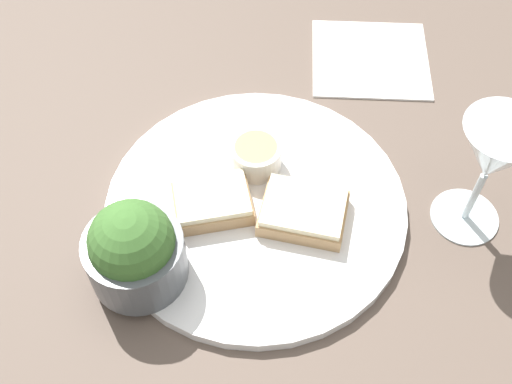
# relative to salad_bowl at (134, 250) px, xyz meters

# --- Properties ---
(ground_plane) EXTENTS (4.00, 4.00, 0.00)m
(ground_plane) POSITION_rel_salad_bowl_xyz_m (0.08, 0.12, -0.06)
(ground_plane) COLOR brown
(dinner_plate) EXTENTS (0.33, 0.33, 0.01)m
(dinner_plate) POSITION_rel_salad_bowl_xyz_m (0.08, 0.12, -0.05)
(dinner_plate) COLOR white
(dinner_plate) RESTS_ON ground_plane
(salad_bowl) EXTENTS (0.10, 0.10, 0.10)m
(salad_bowl) POSITION_rel_salad_bowl_xyz_m (0.00, 0.00, 0.00)
(salad_bowl) COLOR #4C5156
(salad_bowl) RESTS_ON dinner_plate
(sauce_ramekin) EXTENTS (0.06, 0.06, 0.03)m
(sauce_ramekin) POSITION_rel_salad_bowl_xyz_m (0.06, 0.17, -0.03)
(sauce_ramekin) COLOR white
(sauce_ramekin) RESTS_ON dinner_plate
(cheese_toast_near) EXTENTS (0.10, 0.08, 0.03)m
(cheese_toast_near) POSITION_rel_salad_bowl_xyz_m (0.13, 0.12, -0.03)
(cheese_toast_near) COLOR tan
(cheese_toast_near) RESTS_ON dinner_plate
(cheese_toast_far) EXTENTS (0.10, 0.10, 0.03)m
(cheese_toast_far) POSITION_rel_salad_bowl_xyz_m (0.04, 0.10, -0.03)
(cheese_toast_far) COLOR tan
(cheese_toast_far) RESTS_ON dinner_plate
(wine_glass) EXTENTS (0.08, 0.08, 0.15)m
(wine_glass) POSITION_rel_salad_bowl_xyz_m (0.30, 0.20, 0.05)
(wine_glass) COLOR silver
(wine_glass) RESTS_ON ground_plane
(napkin) EXTENTS (0.19, 0.19, 0.01)m
(napkin) POSITION_rel_salad_bowl_xyz_m (0.13, 0.40, -0.06)
(napkin) COLOR white
(napkin) RESTS_ON ground_plane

